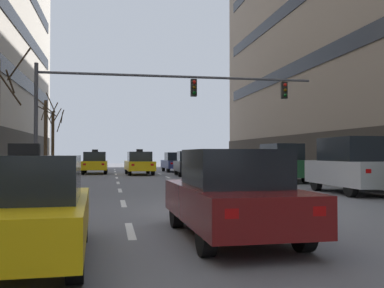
{
  "coord_description": "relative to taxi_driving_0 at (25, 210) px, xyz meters",
  "views": [
    {
      "loc": [
        -3.75,
        -12.12,
        1.58
      ],
      "look_at": [
        0.49,
        10.79,
        2.09
      ],
      "focal_mm": 41.2,
      "sensor_mm": 36.0,
      "label": 1
    }
  ],
  "objects": [
    {
      "name": "ground_plane",
      "position": [
        4.97,
        5.39,
        -0.77
      ],
      "size": [
        120.0,
        120.0,
        0.0
      ],
      "primitive_type": "plane",
      "color": "slate"
    },
    {
      "name": "lane_stripe_l1_s3",
      "position": [
        1.61,
        2.39,
        -0.76
      ],
      "size": [
        0.16,
        2.0,
        0.01
      ],
      "primitive_type": "cube",
      "color": "silver",
      "rests_on": "ground"
    },
    {
      "name": "lane_stripe_l1_s4",
      "position": [
        1.61,
        7.39,
        -0.76
      ],
      "size": [
        0.16,
        2.0,
        0.01
      ],
      "primitive_type": "cube",
      "color": "silver",
      "rests_on": "ground"
    },
    {
      "name": "lane_stripe_l1_s5",
      "position": [
        1.61,
        12.39,
        -0.76
      ],
      "size": [
        0.16,
        2.0,
        0.01
      ],
      "primitive_type": "cube",
      "color": "silver",
      "rests_on": "ground"
    },
    {
      "name": "lane_stripe_l1_s6",
      "position": [
        1.61,
        17.39,
        -0.76
      ],
      "size": [
        0.16,
        2.0,
        0.01
      ],
      "primitive_type": "cube",
      "color": "silver",
      "rests_on": "ground"
    },
    {
      "name": "lane_stripe_l1_s7",
      "position": [
        1.61,
        22.39,
        -0.76
      ],
      "size": [
        0.16,
        2.0,
        0.01
      ],
      "primitive_type": "cube",
      "color": "silver",
      "rests_on": "ground"
    },
    {
      "name": "lane_stripe_l1_s8",
      "position": [
        1.61,
        27.39,
        -0.76
      ],
      "size": [
        0.16,
        2.0,
        0.01
      ],
      "primitive_type": "cube",
      "color": "silver",
      "rests_on": "ground"
    },
    {
      "name": "lane_stripe_l1_s9",
      "position": [
        1.61,
        32.39,
        -0.76
      ],
      "size": [
        0.16,
        2.0,
        0.01
      ],
      "primitive_type": "cube",
      "color": "silver",
      "rests_on": "ground"
    },
    {
      "name": "lane_stripe_l1_s10",
      "position": [
        1.61,
        37.39,
        -0.76
      ],
      "size": [
        0.16,
        2.0,
        0.01
      ],
      "primitive_type": "cube",
      "color": "silver",
      "rests_on": "ground"
    },
    {
      "name": "lane_stripe_l2_s3",
      "position": [
        4.97,
        2.39,
        -0.76
      ],
      "size": [
        0.16,
        2.0,
        0.01
      ],
      "primitive_type": "cube",
      "color": "silver",
      "rests_on": "ground"
    },
    {
      "name": "lane_stripe_l2_s4",
      "position": [
        4.97,
        7.39,
        -0.76
      ],
      "size": [
        0.16,
        2.0,
        0.01
      ],
      "primitive_type": "cube",
      "color": "silver",
      "rests_on": "ground"
    },
    {
      "name": "lane_stripe_l2_s5",
      "position": [
        4.97,
        12.39,
        -0.76
      ],
      "size": [
        0.16,
        2.0,
        0.01
      ],
      "primitive_type": "cube",
      "color": "silver",
      "rests_on": "ground"
    },
    {
      "name": "lane_stripe_l2_s6",
      "position": [
        4.97,
        17.39,
        -0.76
      ],
      "size": [
        0.16,
        2.0,
        0.01
      ],
      "primitive_type": "cube",
      "color": "silver",
      "rests_on": "ground"
    },
    {
      "name": "lane_stripe_l2_s7",
      "position": [
        4.97,
        22.39,
        -0.76
      ],
      "size": [
        0.16,
        2.0,
        0.01
      ],
      "primitive_type": "cube",
      "color": "silver",
      "rests_on": "ground"
    },
    {
      "name": "lane_stripe_l2_s8",
      "position": [
        4.97,
        27.39,
        -0.76
      ],
      "size": [
        0.16,
        2.0,
        0.01
      ],
      "primitive_type": "cube",
      "color": "silver",
      "rests_on": "ground"
    },
    {
      "name": "lane_stripe_l2_s9",
      "position": [
        4.97,
        32.39,
        -0.76
      ],
      "size": [
        0.16,
        2.0,
        0.01
      ],
      "primitive_type": "cube",
      "color": "silver",
      "rests_on": "ground"
    },
    {
      "name": "lane_stripe_l2_s10",
      "position": [
        4.97,
        37.39,
        -0.76
      ],
      "size": [
        0.16,
        2.0,
        0.01
      ],
      "primitive_type": "cube",
      "color": "silver",
      "rests_on": "ground"
    },
    {
      "name": "lane_stripe_l3_s4",
      "position": [
        8.32,
        7.39,
        -0.76
      ],
      "size": [
        0.16,
        2.0,
        0.01
      ],
      "primitive_type": "cube",
      "color": "silver",
      "rests_on": "ground"
    },
    {
      "name": "lane_stripe_l3_s5",
      "position": [
        8.32,
        12.39,
        -0.76
      ],
      "size": [
        0.16,
        2.0,
        0.01
      ],
      "primitive_type": "cube",
      "color": "silver",
      "rests_on": "ground"
    },
    {
      "name": "lane_stripe_l3_s6",
      "position": [
        8.32,
        17.39,
        -0.76
      ],
      "size": [
        0.16,
        2.0,
        0.01
      ],
      "primitive_type": "cube",
      "color": "silver",
      "rests_on": "ground"
    },
    {
      "name": "lane_stripe_l3_s7",
      "position": [
        8.32,
        22.39,
        -0.76
      ],
      "size": [
        0.16,
        2.0,
        0.01
      ],
      "primitive_type": "cube",
      "color": "silver",
      "rests_on": "ground"
    },
    {
      "name": "lane_stripe_l3_s8",
      "position": [
        8.32,
        27.39,
        -0.76
      ],
      "size": [
        0.16,
        2.0,
        0.01
      ],
      "primitive_type": "cube",
      "color": "silver",
      "rests_on": "ground"
    },
    {
      "name": "lane_stripe_l3_s9",
      "position": [
        8.32,
        32.39,
        -0.76
      ],
      "size": [
        0.16,
        2.0,
        0.01
      ],
      "primitive_type": "cube",
      "color": "silver",
      "rests_on": "ground"
    },
    {
      "name": "lane_stripe_l3_s10",
      "position": [
        8.32,
        37.39,
        -0.76
      ],
      "size": [
        0.16,
        2.0,
        0.01
      ],
      "primitive_type": "cube",
      "color": "silver",
      "rests_on": "ground"
    },
    {
      "name": "taxi_driving_0",
      "position": [
        0.0,
        0.0,
        0.0
      ],
      "size": [
        1.87,
        4.2,
        1.72
      ],
      "color": "black",
      "rests_on": "ground"
    },
    {
      "name": "car_driving_1",
      "position": [
        6.76,
        23.97,
        0.09
      ],
      "size": [
        2.17,
        4.75,
        1.75
      ],
      "color": "black",
      "rests_on": "ground"
    },
    {
      "name": "car_driving_2",
      "position": [
        3.44,
        1.22,
        0.05
      ],
      "size": [
        1.93,
        4.45,
        1.66
      ],
      "color": "black",
      "rests_on": "ground"
    },
    {
      "name": "car_driving_3",
      "position": [
        6.73,
        31.08,
        0.06
      ],
      "size": [
        2.0,
        4.54,
        1.68
      ],
      "color": "black",
      "rests_on": "ground"
    },
    {
      "name": "car_driving_4",
      "position": [
        6.69,
        18.32,
        0.03
      ],
      "size": [
        1.92,
        4.37,
        1.62
      ],
      "color": "black",
      "rests_on": "ground"
    },
    {
      "name": "taxi_driving_5",
      "position": [
        3.33,
        26.34,
        0.08
      ],
      "size": [
        2.1,
        4.66,
        1.91
      ],
      "color": "black",
      "rests_on": "ground"
    },
    {
      "name": "taxi_driving_6",
      "position": [
        0.01,
        28.6,
        0.08
      ],
      "size": [
        1.94,
        4.58,
        1.9
      ],
      "color": "black",
      "rests_on": "ground"
    },
    {
      "name": "car_parked_2",
      "position": [
        10.62,
        9.27,
        0.34
      ],
      "size": [
        2.01,
        4.63,
        2.22
      ],
      "color": "black",
      "rests_on": "ground"
    },
    {
      "name": "car_parked_3",
      "position": [
        10.62,
        16.55,
        0.29
      ],
      "size": [
        1.94,
        4.44,
        2.13
      ],
      "color": "black",
      "rests_on": "ground"
    },
    {
      "name": "traffic_signal_0",
      "position": [
        3.0,
        14.2,
        3.56
      ],
      "size": [
        13.39,
        0.35,
        5.58
      ],
      "color": "#4C4C51",
      "rests_on": "sidewalk_left"
    },
    {
      "name": "street_tree_0",
      "position": [
        -3.27,
        25.54,
        2.17
      ],
      "size": [
        1.46,
        1.69,
        5.67
      ],
      "color": "#4C3823",
      "rests_on": "sidewalk_left"
    },
    {
      "name": "street_tree_3",
      "position": [
        -3.29,
        29.51,
        2.03
      ],
      "size": [
        1.7,
        1.7,
        5.18
      ],
      "color": "#4C3823",
      "rests_on": "sidewalk_left"
    },
    {
      "name": "pedestrian_0",
      "position": [
        12.73,
        21.54,
        0.33
      ],
      "size": [
        0.48,
        0.34,
        1.66
      ],
      "color": "brown",
      "rests_on": "sidewalk_right"
    }
  ]
}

